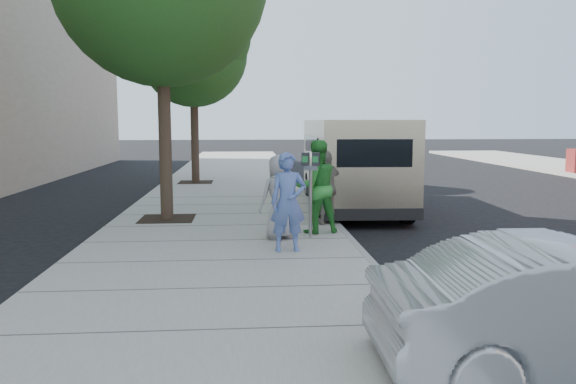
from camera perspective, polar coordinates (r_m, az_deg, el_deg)
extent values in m
plane|color=black|center=(10.54, -1.37, -5.62)|extent=(120.00, 120.00, 0.00)
cube|color=gray|center=(10.52, -6.84, -5.28)|extent=(5.00, 60.00, 0.15)
cube|color=gray|center=(10.70, 6.39, -5.07)|extent=(0.12, 60.00, 0.16)
cube|color=black|center=(12.97, -12.16, -2.65)|extent=(1.20, 1.20, 0.01)
cylinder|color=#38281E|center=(12.79, -12.40, 6.10)|extent=(0.28, 0.28, 3.96)
cube|color=black|center=(20.46, -9.35, 1.00)|extent=(1.20, 1.20, 0.01)
cylinder|color=#38281E|center=(20.34, -9.45, 5.92)|extent=(0.28, 0.28, 3.52)
sphere|color=#274F1A|center=(20.48, -9.62, 13.79)|extent=(3.80, 3.80, 3.80)
sphere|color=#274F1A|center=(20.10, -7.99, 15.38)|extent=(2.85, 2.85, 2.85)
sphere|color=#274F1A|center=(21.06, -10.91, 14.40)|extent=(2.66, 2.66, 2.66)
cylinder|color=gray|center=(10.58, 2.30, -1.22)|extent=(0.06, 0.06, 1.28)
cube|color=gray|center=(10.51, 2.32, 2.48)|extent=(0.26, 0.13, 0.09)
cube|color=#2D2D30|center=(10.51, 1.80, 3.36)|extent=(0.16, 0.15, 0.25)
cube|color=#2D2D30|center=(10.48, 2.85, 3.35)|extent=(0.16, 0.15, 0.25)
cube|color=tan|center=(14.90, 6.59, 3.15)|extent=(2.35, 5.88, 2.14)
cube|color=tan|center=(18.07, 4.98, 2.19)|extent=(2.00, 0.66, 0.91)
cube|color=black|center=(12.01, 8.80, 3.92)|extent=(1.61, 0.08, 0.59)
cylinder|color=black|center=(16.76, 2.31, 0.60)|extent=(0.31, 0.83, 0.82)
cylinder|color=black|center=(17.03, 8.68, 0.63)|extent=(0.31, 0.83, 0.82)
cylinder|color=black|center=(12.86, 3.78, -1.44)|extent=(0.31, 0.83, 0.82)
cylinder|color=black|center=(13.20, 11.98, -1.36)|extent=(0.31, 0.83, 0.82)
imported|color=#5671B8|center=(9.45, 0.01, -1.03)|extent=(0.64, 0.45, 1.68)
imported|color=green|center=(11.03, 2.90, 0.54)|extent=(1.02, 0.87, 1.83)
imported|color=#99999C|center=(10.47, -0.83, -0.48)|extent=(0.90, 0.74, 1.58)
imported|color=gray|center=(11.93, 4.01, 0.43)|extent=(1.00, 0.65, 1.57)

